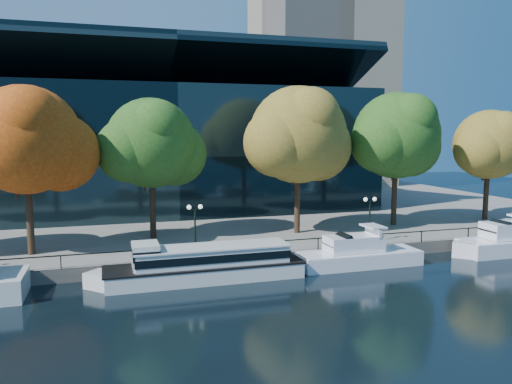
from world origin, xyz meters
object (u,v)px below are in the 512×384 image
object	(u,v)px
tree_5	(490,146)
tree_3	(300,137)
cruiser_near	(354,254)
tree_2	(153,145)
lamp_2	(370,209)
tree_1	(28,142)
lamp_1	(195,218)
tour_boat	(201,263)
tree_4	(398,137)
cruiser_far	(507,241)

from	to	relation	value
tree_5	tree_3	bearing A→B (deg)	-178.22
cruiser_near	tree_2	world-z (taller)	tree_2
tree_3	lamp_2	world-z (taller)	tree_3
tree_2	tree_3	world-z (taller)	tree_3
tree_1	lamp_1	bearing A→B (deg)	-17.78
lamp_2	tree_3	bearing A→B (deg)	126.65
lamp_1	lamp_2	world-z (taller)	same
tree_1	lamp_1	distance (m)	14.25
tour_boat	cruiser_near	size ratio (longest dim) A/B	1.40
tree_3	lamp_1	xyz separation A→B (m)	(-11.21, -5.82, -6.27)
cruiser_near	tree_5	world-z (taller)	tree_5
tree_2	lamp_1	size ratio (longest dim) A/B	3.17
tour_boat	lamp_1	world-z (taller)	lamp_1
tree_4	cruiser_near	bearing A→B (deg)	-135.13
tour_boat	lamp_1	bearing A→B (deg)	85.70
tree_1	lamp_2	bearing A→B (deg)	-8.07
lamp_1	lamp_2	xyz separation A→B (m)	(15.55, 0.00, 0.00)
tree_2	tour_boat	bearing A→B (deg)	-79.04
tree_5	lamp_2	world-z (taller)	tree_5
cruiser_near	tree_3	size ratio (longest dim) A/B	0.80
cruiser_far	lamp_2	size ratio (longest dim) A/B	2.73
tree_2	tree_3	distance (m)	13.75
cruiser_near	lamp_2	distance (m)	5.70
tree_1	lamp_2	xyz separation A→B (m)	(27.88, -3.95, -5.95)
cruiser_far	tree_1	distance (m)	41.20
tour_boat	tree_1	world-z (taller)	tree_1
cruiser_far	tree_4	distance (m)	14.56
lamp_2	tree_2	bearing A→B (deg)	157.54
tree_4	lamp_1	world-z (taller)	tree_4
cruiser_near	tree_3	xyz separation A→B (m)	(-0.98, 9.36, 9.25)
lamp_2	lamp_1	bearing A→B (deg)	180.00
tree_1	tree_3	size ratio (longest dim) A/B	0.95
cruiser_far	tree_3	world-z (taller)	tree_3
lamp_1	tree_1	bearing A→B (deg)	162.22
lamp_2	tree_5	bearing A→B (deg)	19.46
tree_3	tree_5	xyz separation A→B (m)	(22.82, 0.71, -1.08)
cruiser_near	lamp_1	distance (m)	13.04
tree_3	tree_5	size ratio (longest dim) A/B	1.16
tree_2	tree_1	bearing A→B (deg)	-160.69
cruiser_near	tree_1	world-z (taller)	tree_1
lamp_1	tour_boat	bearing A→B (deg)	-94.30
tree_3	lamp_2	xyz separation A→B (m)	(4.33, -5.82, -6.27)
tour_boat	tree_2	bearing A→B (deg)	100.96
tour_boat	lamp_2	bearing A→B (deg)	13.00
cruiser_near	cruiser_far	xyz separation A→B (m)	(14.98, -0.19, 0.13)
tree_2	lamp_2	world-z (taller)	tree_2
cruiser_far	tree_5	world-z (taller)	tree_5
tree_2	lamp_2	bearing A→B (deg)	-22.46
tour_boat	tree_2	size ratio (longest dim) A/B	1.23
tree_4	lamp_1	xyz separation A→B (m)	(-22.47, -6.69, -6.19)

